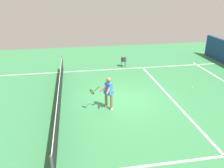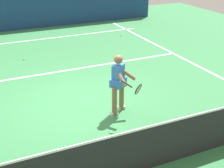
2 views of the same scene
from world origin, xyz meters
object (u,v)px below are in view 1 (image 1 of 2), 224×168
tennis_ball_near (133,75)px  ball_hopper (124,59)px  tennis_player (108,92)px  tennis_ball_mid (192,88)px

tennis_ball_near → ball_hopper: bearing=7.8°
tennis_player → ball_hopper: 6.33m
tennis_player → tennis_ball_near: size_ratio=23.48×
tennis_player → tennis_ball_mid: 5.34m
tennis_player → tennis_ball_mid: (1.49, -5.06, -0.81)m
tennis_player → tennis_ball_near: 4.83m
tennis_ball_near → tennis_ball_mid: size_ratio=1.00×
tennis_player → tennis_ball_near: tennis_player is taller
ball_hopper → tennis_ball_near: bearing=-172.2°
tennis_ball_mid → ball_hopper: 5.42m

